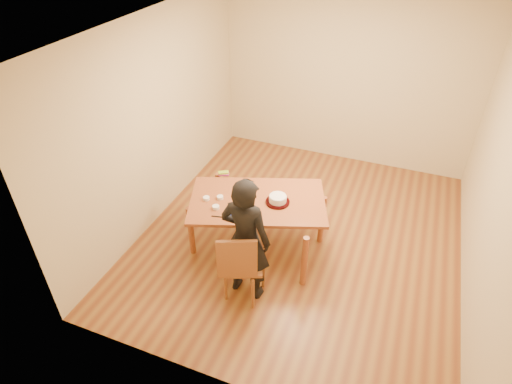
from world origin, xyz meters
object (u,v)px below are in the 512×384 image
(dining_chair, at_px, (245,264))
(cake_plate, at_px, (278,202))
(dining_table, at_px, (258,201))
(cake, at_px, (278,199))
(person, at_px, (246,240))

(dining_chair, relative_size, cake_plate, 1.33)
(dining_table, relative_size, cake_plate, 5.62)
(dining_chair, xyz_separation_m, cake, (0.09, 0.81, 0.36))
(dining_table, bearing_deg, person, -98.12)
(dining_chair, bearing_deg, cake, 60.81)
(dining_table, height_order, cake_plate, cake_plate)
(dining_table, distance_m, person, 0.75)
(cake_plate, bearing_deg, person, -96.78)
(person, bearing_deg, cake, -93.60)
(dining_table, xyz_separation_m, cake, (0.24, 0.04, 0.08))
(dining_chair, bearing_deg, dining_table, 78.18)
(dining_chair, relative_size, person, 0.25)
(dining_chair, height_order, cake, cake)
(person, bearing_deg, dining_chair, 93.18)
(cake_plate, relative_size, cake, 1.37)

